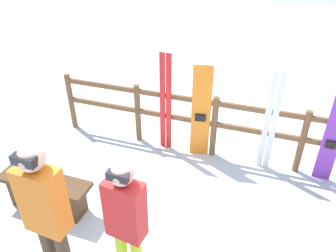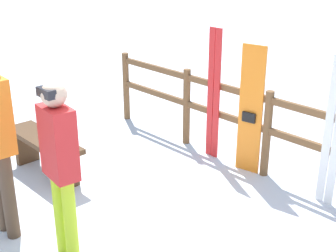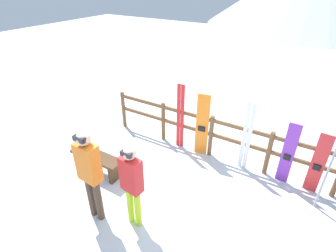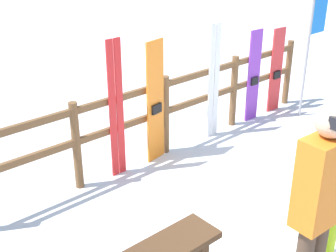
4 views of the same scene
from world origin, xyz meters
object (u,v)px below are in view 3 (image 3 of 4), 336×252
at_px(snowboard_orange, 202,126).
at_px(ski_pair_white, 247,137).
at_px(ski_pair_red, 180,117).
at_px(snowboard_red, 318,164).
at_px(snowboard_purple, 288,154).
at_px(bench, 97,160).
at_px(person_orange, 89,170).
at_px(person_red, 132,181).

distance_m(snowboard_orange, ski_pair_white, 1.06).
relative_size(ski_pair_red, snowboard_red, 1.26).
relative_size(snowboard_orange, ski_pair_white, 0.97).
distance_m(snowboard_purple, snowboard_red, 0.56).
height_order(bench, ski_pair_white, ski_pair_white).
relative_size(bench, ski_pair_white, 0.78).
relative_size(person_orange, snowboard_red, 1.35).
bearing_deg(person_orange, ski_pair_white, 56.60).
bearing_deg(bench, ski_pair_white, 35.15).
relative_size(bench, person_red, 0.77).
bearing_deg(bench, snowboard_red, 24.61).
bearing_deg(snowboard_purple, ski_pair_red, 179.92).
distance_m(ski_pair_red, snowboard_orange, 0.60).
distance_m(ski_pair_red, snowboard_red, 3.09).
distance_m(bench, snowboard_orange, 2.52).
height_order(person_red, person_orange, person_orange).
xyz_separation_m(ski_pair_red, snowboard_orange, (0.59, -0.00, -0.06)).
height_order(bench, snowboard_red, snowboard_red).
relative_size(person_red, ski_pair_white, 1.00).
relative_size(ski_pair_red, snowboard_purple, 1.21).
relative_size(bench, person_orange, 0.70).
xyz_separation_m(person_orange, snowboard_orange, (0.77, 2.77, -0.29)).
bearing_deg(ski_pair_red, person_orange, -93.72).
relative_size(person_red, snowboard_orange, 1.04).
bearing_deg(person_orange, person_red, 19.36).
relative_size(bench, snowboard_red, 0.94).
bearing_deg(ski_pair_white, snowboard_red, -0.14).
bearing_deg(snowboard_red, bench, -155.39).
relative_size(bench, snowboard_purple, 0.90).
distance_m(ski_pair_red, ski_pair_white, 1.65).
xyz_separation_m(person_red, ski_pair_red, (-0.51, 2.54, -0.12)).
xyz_separation_m(person_red, snowboard_red, (2.57, 2.53, -0.30)).
distance_m(bench, ski_pair_red, 2.20).
distance_m(person_orange, snowboard_red, 4.30).
bearing_deg(snowboard_orange, ski_pair_red, 179.68).
height_order(snowboard_purple, snowboard_red, snowboard_purple).
height_order(snowboard_orange, snowboard_purple, snowboard_orange).
bearing_deg(person_orange, snowboard_red, 40.39).
bearing_deg(snowboard_orange, ski_pair_white, 0.18).
relative_size(person_red, snowboard_red, 1.21).
relative_size(person_red, ski_pair_red, 0.96).
height_order(ski_pair_white, snowboard_red, ski_pair_white).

